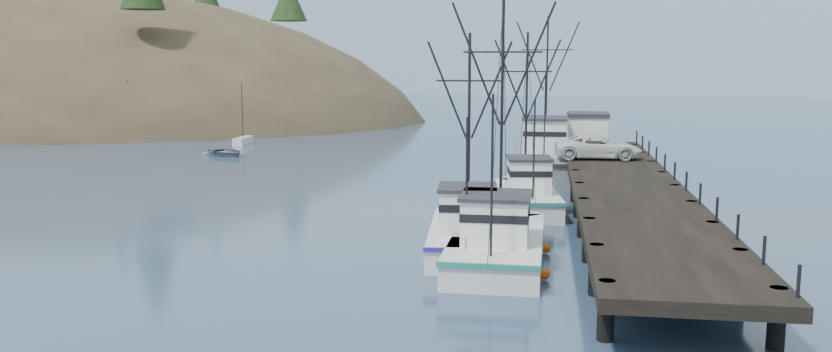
{
  "coord_description": "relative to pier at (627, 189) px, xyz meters",
  "views": [
    {
      "loc": [
        9.18,
        -29.69,
        9.18
      ],
      "look_at": [
        2.49,
        13.74,
        2.5
      ],
      "focal_mm": 35.0,
      "sensor_mm": 36.0,
      "label": 1
    }
  ],
  "objects": [
    {
      "name": "ground",
      "position": [
        -14.0,
        -16.0,
        -1.69
      ],
      "size": [
        400.0,
        400.0,
        0.0
      ],
      "primitive_type": "plane",
      "color": "navy",
      "rests_on": "ground"
    },
    {
      "name": "pier",
      "position": [
        0.0,
        0.0,
        0.0
      ],
      "size": [
        6.0,
        44.0,
        2.0
      ],
      "color": "black",
      "rests_on": "ground"
    },
    {
      "name": "distant_ridge",
      "position": [
        -4.0,
        154.0,
        -1.69
      ],
      "size": [
        360.0,
        40.0,
        26.0
      ],
      "primitive_type": "cube",
      "color": "#9EB2C6",
      "rests_on": "ground"
    },
    {
      "name": "distant_ridge_far",
      "position": [
        -54.0,
        169.0,
        -1.69
      ],
      "size": [
        180.0,
        25.0,
        18.0
      ],
      "primitive_type": "cube",
      "color": "silver",
      "rests_on": "ground"
    },
    {
      "name": "moored_sailboats",
      "position": [
        -48.47,
        41.85,
        -1.36
      ],
      "size": [
        25.06,
        19.6,
        6.35
      ],
      "color": "silver",
      "rests_on": "ground"
    },
    {
      "name": "trawler_near",
      "position": [
        -6.57,
        -10.18,
        -0.87
      ],
      "size": [
        4.17,
        12.17,
        12.24
      ],
      "color": "silver",
      "rests_on": "ground"
    },
    {
      "name": "trawler_mid",
      "position": [
        -8.08,
        -8.61,
        -0.87
      ],
      "size": [
        4.14,
        10.48,
        10.47
      ],
      "color": "silver",
      "rests_on": "ground"
    },
    {
      "name": "trawler_far",
      "position": [
        -5.56,
        2.04,
        -0.87
      ],
      "size": [
        4.35,
        10.43,
        10.73
      ],
      "color": "silver",
      "rests_on": "ground"
    },
    {
      "name": "work_vessel",
      "position": [
        -4.45,
        15.37,
        -0.46
      ],
      "size": [
        4.52,
        14.47,
        12.29
      ],
      "color": "slate",
      "rests_on": "ground"
    },
    {
      "name": "pier_shed",
      "position": [
        -1.35,
        15.73,
        1.73
      ],
      "size": [
        3.0,
        3.2,
        2.8
      ],
      "color": "silver",
      "rests_on": "pier"
    },
    {
      "name": "pickup_truck",
      "position": [
        -0.9,
        10.69,
        1.12
      ],
      "size": [
        6.0,
        3.06,
        1.62
      ],
      "primitive_type": "imported",
      "rotation": [
        0.0,
        0.0,
        1.63
      ],
      "color": "silver",
      "rests_on": "pier"
    },
    {
      "name": "motorboat",
      "position": [
        -32.96,
        23.66,
        -1.69
      ],
      "size": [
        5.79,
        5.63,
        0.98
      ],
      "primitive_type": "imported",
      "rotation": [
        0.0,
        0.0,
        0.87
      ],
      "color": "slate",
      "rests_on": "ground"
    }
  ]
}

